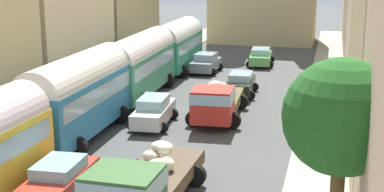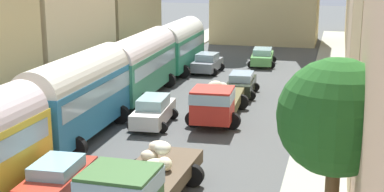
{
  "view_description": "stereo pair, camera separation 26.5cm",
  "coord_description": "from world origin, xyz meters",
  "px_view_note": "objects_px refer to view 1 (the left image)",
  "views": [
    {
      "loc": [
        7.57,
        -9.42,
        8.82
      ],
      "look_at": [
        0.0,
        20.4,
        1.3
      ],
      "focal_mm": 52.46,
      "sensor_mm": 36.0,
      "label": 1
    },
    {
      "loc": [
        7.83,
        -9.35,
        8.82
      ],
      "look_at": [
        0.0,
        20.4,
        1.3
      ],
      "focal_mm": 52.46,
      "sensor_mm": 36.0,
      "label": 2
    }
  ],
  "objects_px": {
    "cargo_truck_1": "(217,101)",
    "car_1": "(261,57)",
    "parked_bus_3": "(177,44)",
    "pedestrian_2": "(329,76)",
    "parked_bus_1": "(78,92)",
    "parked_bus_2": "(139,62)",
    "car_2": "(60,179)",
    "car_3": "(154,111)",
    "car_0": "(241,84)",
    "pedestrian_1": "(326,85)",
    "car_4": "(206,63)",
    "cargo_truck_0": "(140,184)"
  },
  "relations": [
    {
      "from": "cargo_truck_1",
      "to": "car_1",
      "type": "relative_size",
      "value": 1.59
    },
    {
      "from": "parked_bus_3",
      "to": "pedestrian_2",
      "type": "xyz_separation_m",
      "value": [
        12.04,
        -3.83,
        -1.28
      ]
    },
    {
      "from": "parked_bus_1",
      "to": "pedestrian_2",
      "type": "distance_m",
      "value": 18.64
    },
    {
      "from": "parked_bus_2",
      "to": "pedestrian_2",
      "type": "distance_m",
      "value": 13.17
    },
    {
      "from": "parked_bus_2",
      "to": "car_1",
      "type": "bearing_deg",
      "value": 64.69
    },
    {
      "from": "pedestrian_2",
      "to": "car_2",
      "type": "bearing_deg",
      "value": -114.38
    },
    {
      "from": "car_3",
      "to": "pedestrian_2",
      "type": "xyz_separation_m",
      "value": [
        9.11,
        11.15,
        0.16
      ]
    },
    {
      "from": "parked_bus_1",
      "to": "parked_bus_3",
      "type": "distance_m",
      "value": 18.0
    },
    {
      "from": "car_0",
      "to": "car_2",
      "type": "distance_m",
      "value": 18.48
    },
    {
      "from": "parked_bus_2",
      "to": "pedestrian_1",
      "type": "xyz_separation_m",
      "value": [
        11.87,
        1.74,
        -1.26
      ]
    },
    {
      "from": "cargo_truck_1",
      "to": "car_4",
      "type": "relative_size",
      "value": 1.9
    },
    {
      "from": "cargo_truck_0",
      "to": "pedestrian_2",
      "type": "relative_size",
      "value": 4.29
    },
    {
      "from": "parked_bus_2",
      "to": "car_0",
      "type": "xyz_separation_m",
      "value": [
        6.36,
        2.1,
        -1.53
      ]
    },
    {
      "from": "car_3",
      "to": "cargo_truck_1",
      "type": "bearing_deg",
      "value": 26.28
    },
    {
      "from": "cargo_truck_1",
      "to": "pedestrian_1",
      "type": "distance_m",
      "value": 8.45
    },
    {
      "from": "parked_bus_3",
      "to": "cargo_truck_0",
      "type": "height_order",
      "value": "parked_bus_3"
    },
    {
      "from": "parked_bus_2",
      "to": "car_1",
      "type": "relative_size",
      "value": 2.21
    },
    {
      "from": "car_2",
      "to": "car_3",
      "type": "relative_size",
      "value": 0.93
    },
    {
      "from": "parked_bus_1",
      "to": "pedestrian_1",
      "type": "relative_size",
      "value": 5.05
    },
    {
      "from": "cargo_truck_1",
      "to": "car_1",
      "type": "bearing_deg",
      "value": 89.48
    },
    {
      "from": "pedestrian_1",
      "to": "cargo_truck_0",
      "type": "bearing_deg",
      "value": -107.9
    },
    {
      "from": "cargo_truck_1",
      "to": "car_3",
      "type": "height_order",
      "value": "cargo_truck_1"
    },
    {
      "from": "cargo_truck_0",
      "to": "car_4",
      "type": "height_order",
      "value": "cargo_truck_0"
    },
    {
      "from": "car_1",
      "to": "car_2",
      "type": "bearing_deg",
      "value": -97.39
    },
    {
      "from": "pedestrian_1",
      "to": "car_1",
      "type": "bearing_deg",
      "value": 116.13
    },
    {
      "from": "cargo_truck_0",
      "to": "car_2",
      "type": "height_order",
      "value": "cargo_truck_0"
    },
    {
      "from": "car_2",
      "to": "car_3",
      "type": "height_order",
      "value": "car_3"
    },
    {
      "from": "parked_bus_2",
      "to": "car_3",
      "type": "relative_size",
      "value": 2.23
    },
    {
      "from": "cargo_truck_0",
      "to": "car_2",
      "type": "relative_size",
      "value": 1.79
    },
    {
      "from": "pedestrian_1",
      "to": "car_4",
      "type": "bearing_deg",
      "value": 142.67
    },
    {
      "from": "car_4",
      "to": "car_1",
      "type": "bearing_deg",
      "value": 48.17
    },
    {
      "from": "car_1",
      "to": "car_3",
      "type": "height_order",
      "value": "car_3"
    },
    {
      "from": "cargo_truck_1",
      "to": "pedestrian_1",
      "type": "xyz_separation_m",
      "value": [
        5.79,
        6.16,
        -0.13
      ]
    },
    {
      "from": "car_4",
      "to": "pedestrian_2",
      "type": "bearing_deg",
      "value": -21.44
    },
    {
      "from": "parked_bus_3",
      "to": "car_2",
      "type": "distance_m",
      "value": 25.13
    },
    {
      "from": "parked_bus_2",
      "to": "pedestrian_2",
      "type": "xyz_separation_m",
      "value": [
        12.04,
        5.17,
        -1.34
      ]
    },
    {
      "from": "pedestrian_2",
      "to": "cargo_truck_1",
      "type": "bearing_deg",
      "value": -121.82
    },
    {
      "from": "parked_bus_1",
      "to": "car_0",
      "type": "xyz_separation_m",
      "value": [
        6.36,
        11.1,
        -1.6
      ]
    },
    {
      "from": "car_1",
      "to": "parked_bus_1",
      "type": "bearing_deg",
      "value": -105.71
    },
    {
      "from": "parked_bus_1",
      "to": "car_4",
      "type": "height_order",
      "value": "parked_bus_1"
    },
    {
      "from": "parked_bus_3",
      "to": "cargo_truck_1",
      "type": "relative_size",
      "value": 1.18
    },
    {
      "from": "pedestrian_1",
      "to": "car_2",
      "type": "bearing_deg",
      "value": -118.0
    },
    {
      "from": "cargo_truck_0",
      "to": "car_0",
      "type": "height_order",
      "value": "cargo_truck_0"
    },
    {
      "from": "parked_bus_3",
      "to": "car_2",
      "type": "bearing_deg",
      "value": -84.37
    },
    {
      "from": "cargo_truck_1",
      "to": "car_0",
      "type": "relative_size",
      "value": 1.73
    },
    {
      "from": "parked_bus_3",
      "to": "parked_bus_2",
      "type": "bearing_deg",
      "value": -90.0
    },
    {
      "from": "parked_bus_3",
      "to": "car_0",
      "type": "relative_size",
      "value": 2.04
    },
    {
      "from": "cargo_truck_1",
      "to": "car_4",
      "type": "height_order",
      "value": "cargo_truck_1"
    },
    {
      "from": "car_1",
      "to": "car_4",
      "type": "height_order",
      "value": "car_4"
    },
    {
      "from": "car_2",
      "to": "cargo_truck_0",
      "type": "bearing_deg",
      "value": -11.32
    }
  ]
}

